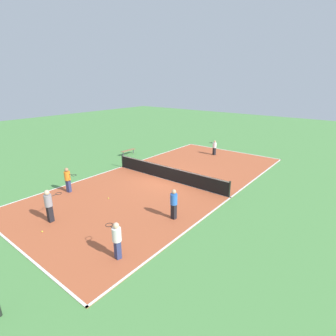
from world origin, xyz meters
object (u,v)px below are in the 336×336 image
bench (128,151)px  tennis_ball_midcourt (108,198)px  player_center_orange (68,178)px  player_baseline_gray (49,204)px  tennis_ball_left_sideline (42,231)px  player_near_blue (174,202)px  player_near_white (214,147)px  player_far_white (117,238)px  tennis_net (168,173)px

bench → tennis_ball_midcourt: bearing=39.4°
player_center_orange → player_baseline_gray: bearing=-56.5°
player_center_orange → tennis_ball_left_sideline: (-3.15, 3.37, -0.87)m
player_near_blue → player_baseline_gray: size_ratio=0.94×
bench → player_near_blue: 12.72m
player_near_blue → bench: bearing=154.0°
player_near_white → player_far_white: bearing=128.0°
player_near_blue → player_near_white: player_near_blue is taller
tennis_net → tennis_ball_midcourt: bearing=79.6°
player_near_blue → tennis_ball_left_sideline: size_ratio=23.38×
bench → player_baseline_gray: bearing=28.8°
tennis_net → player_center_orange: player_center_orange is taller
player_center_orange → tennis_ball_midcourt: (-2.72, -0.86, -0.87)m
player_far_white → player_center_orange: bearing=-5.3°
player_center_orange → player_near_blue: bearing=-0.0°
player_baseline_gray → tennis_ball_left_sideline: (-0.59, 0.78, -0.94)m
tennis_net → player_near_white: (0.65, -7.84, 0.24)m
player_near_white → tennis_ball_left_sideline: player_near_white is taller
player_near_white → player_far_white: 16.35m
player_near_blue → tennis_ball_left_sideline: player_near_blue is taller
bench → player_far_white: player_far_white is taller
player_near_blue → player_baseline_gray: (4.60, 3.99, 0.07)m
player_baseline_gray → tennis_ball_midcourt: bearing=-7.1°
bench → player_near_blue: player_near_blue is taller
player_center_orange → bench: bearing=101.4°
tennis_ball_midcourt → player_far_white: bearing=144.2°
player_center_orange → player_near_white: (-2.92, -13.32, -0.14)m
player_center_orange → tennis_ball_left_sideline: 4.70m
player_near_blue → tennis_ball_midcourt: bearing=-165.7°
player_near_blue → player_center_orange: bearing=-161.6°
player_far_white → player_near_blue: bearing=-74.7°
tennis_net → tennis_ball_midcourt: 4.73m
tennis_ball_midcourt → player_near_blue: bearing=-173.1°
player_near_blue → player_baseline_gray: player_baseline_gray is taller
tennis_ball_left_sideline → tennis_net: bearing=-92.8°
player_near_white → player_center_orange: bearing=100.1°
player_far_white → tennis_net: bearing=-51.7°
player_center_orange → tennis_net: bearing=45.8°
player_center_orange → tennis_ball_left_sideline: bearing=-58.1°
tennis_ball_left_sideline → bench: bearing=-60.6°
tennis_net → tennis_ball_midcourt: tennis_net is taller
player_near_white → tennis_ball_midcourt: (0.20, 12.46, -0.73)m
tennis_ball_midcourt → tennis_ball_left_sideline: size_ratio=1.00×
player_near_white → player_baseline_gray: player_baseline_gray is taller
tennis_ball_left_sideline → player_near_blue: bearing=-130.0°
bench → tennis_ball_midcourt: 9.75m
tennis_net → tennis_ball_left_sideline: tennis_net is taller
player_near_blue → player_near_white: 12.65m
tennis_net → bench: tennis_net is taller
player_center_orange → player_far_white: 7.69m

